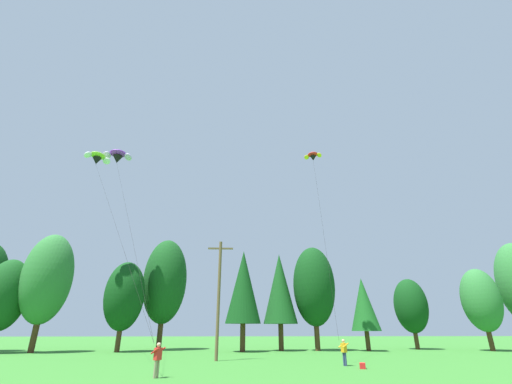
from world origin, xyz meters
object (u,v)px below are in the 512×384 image
object	(u,v)px
kite_flyer_mid	(344,350)
parafoil_kite_far_lime_white	(97,158)
picnic_cooler	(363,366)
parafoil_kite_high_purple	(118,156)
parafoil_kite_mid_red_yellow	(313,156)
utility_pole	(219,294)
kite_flyer_near	(158,357)

from	to	relation	value
kite_flyer_mid	parafoil_kite_far_lime_white	distance (m)	33.84
picnic_cooler	parafoil_kite_high_purple	bearing A→B (deg)	77.54
kite_flyer_mid	picnic_cooler	size ratio (longest dim) A/B	3.25
kite_flyer_mid	parafoil_kite_mid_red_yellow	size ratio (longest dim) A/B	0.08
parafoil_kite_high_purple	parafoil_kite_mid_red_yellow	size ratio (longest dim) A/B	1.06
utility_pole	kite_flyer_near	distance (m)	10.93
parafoil_kite_mid_red_yellow	utility_pole	bearing A→B (deg)	-149.50
utility_pole	parafoil_kite_mid_red_yellow	xyz separation A→B (m)	(10.31, 6.07, 16.63)
kite_flyer_near	parafoil_kite_far_lime_white	xyz separation A→B (m)	(-13.12, 16.73, 20.31)
parafoil_kite_mid_red_yellow	kite_flyer_mid	bearing A→B (deg)	-96.62
utility_pole	parafoil_kite_far_lime_white	size ratio (longest dim) A/B	0.47
utility_pole	kite_flyer_mid	xyz separation A→B (m)	(9.12, -4.21, -4.06)
kite_flyer_near	kite_flyer_mid	distance (m)	12.88
parafoil_kite_high_purple	picnic_cooler	world-z (taller)	parafoil_kite_high_purple
kite_flyer_mid	parafoil_kite_high_purple	size ratio (longest dim) A/B	0.08
utility_pole	parafoil_kite_high_purple	xyz separation A→B (m)	(-13.98, 8.71, 17.52)
kite_flyer_near	parafoil_kite_mid_red_yellow	bearing A→B (deg)	51.26
parafoil_kite_far_lime_white	parafoil_kite_mid_red_yellow	bearing A→B (deg)	-1.81
kite_flyer_near	parafoil_kite_far_lime_white	distance (m)	29.40
utility_pole	parafoil_kite_high_purple	distance (m)	24.05
parafoil_kite_far_lime_white	picnic_cooler	xyz separation A→B (m)	(25.33, -12.80, -21.14)
utility_pole	parafoil_kite_mid_red_yellow	distance (m)	20.48
utility_pole	kite_flyer_mid	distance (m)	10.83
parafoil_kite_high_purple	kite_flyer_near	bearing A→B (deg)	-58.18
utility_pole	picnic_cooler	world-z (taller)	utility_pole
parafoil_kite_mid_red_yellow	parafoil_kite_far_lime_white	world-z (taller)	parafoil_kite_mid_red_yellow
parafoil_kite_high_purple	parafoil_kite_far_lime_white	bearing A→B (deg)	-131.20
kite_flyer_mid	parafoil_kite_mid_red_yellow	xyz separation A→B (m)	(1.19, 10.28, 20.69)
kite_flyer_near	picnic_cooler	size ratio (longest dim) A/B	3.25
kite_flyer_mid	parafoil_kite_mid_red_yellow	world-z (taller)	parafoil_kite_mid_red_yellow
parafoil_kite_far_lime_white	picnic_cooler	distance (m)	35.39
utility_pole	kite_flyer_near	xyz separation A→B (m)	(-2.46, -9.85, -4.06)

